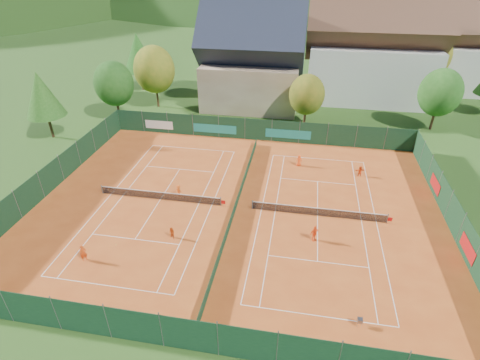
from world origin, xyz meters
name	(u,v)px	position (x,y,z in m)	size (l,w,h in m)	color
ground	(237,207)	(0.00, 0.00, -0.02)	(600.00, 600.00, 0.00)	#264B17
clay_pad	(237,207)	(0.00, 0.00, 0.01)	(40.00, 32.00, 0.01)	#BB4C1B
court_markings_left	(161,199)	(-8.00, 0.00, 0.01)	(11.03, 23.83, 0.00)	white
court_markings_right	(318,216)	(8.00, 0.00, 0.01)	(11.03, 23.83, 0.00)	white
tennis_net_left	(161,195)	(-7.85, 0.00, 0.51)	(13.30, 0.10, 1.02)	#59595B
tennis_net_right	(320,212)	(8.15, 0.00, 0.51)	(13.30, 0.10, 1.02)	#59595B
court_divider	(236,203)	(0.00, 0.00, 0.50)	(0.03, 28.80, 1.00)	#12321E
fence_north	(255,130)	(-0.46, 15.99, 1.47)	(40.00, 0.10, 3.00)	#133620
fence_south	(189,335)	(0.00, -16.00, 1.50)	(40.00, 0.04, 3.00)	#143721
fence_west	(51,177)	(-20.00, 0.00, 1.50)	(0.04, 32.00, 3.00)	#12321C
fence_east	(454,216)	(20.00, 0.05, 1.48)	(0.09, 32.00, 3.00)	#12321B
chalet	(252,64)	(-3.00, 30.00, 6.62)	(16.20, 12.00, 16.00)	#CFB392
hotel_block_a	(372,55)	(16.00, 36.00, 7.38)	(21.60, 11.00, 17.25)	silver
hotel_block_b	(447,52)	(30.00, 44.00, 6.62)	(17.28, 10.00, 15.50)	silver
tree_west_front	(114,84)	(-22.00, 20.00, 5.39)	(5.72, 5.72, 8.69)	#412B17
tree_west_mid	(154,70)	(-18.00, 26.00, 6.07)	(6.44, 6.44, 9.78)	#4B321A
tree_west_back	(138,52)	(-24.00, 34.00, 6.74)	(5.60, 5.60, 10.00)	#4D2E1B
tree_center	(307,95)	(6.00, 22.00, 4.72)	(5.01, 5.01, 7.60)	#462919
tree_east_front	(440,93)	(24.00, 24.00, 5.39)	(5.72, 5.72, 8.69)	#442918
tree_west_side	(42,94)	(-28.00, 12.00, 6.06)	(5.04, 5.04, 9.00)	#422B17
tree_east_back	(429,56)	(26.00, 40.00, 6.74)	(7.15, 7.15, 10.86)	#473119
mountain_backdrop	(342,60)	(28.54, 233.48, -39.64)	(820.00, 530.00, 242.00)	black
ball_hopper	(360,320)	(10.78, -12.23, 0.56)	(0.34, 0.34, 0.80)	slate
loose_ball_0	(116,245)	(-9.31, -7.42, 0.03)	(0.07, 0.07, 0.07)	#CCD833
loose_ball_1	(284,311)	(5.63, -11.88, 0.03)	(0.07, 0.07, 0.07)	#CCD833
player_left_near	(83,253)	(-11.00, -9.58, 0.76)	(0.55, 0.36, 1.52)	#CB4312
player_left_mid	(172,233)	(-4.77, -5.69, 0.60)	(0.59, 0.46, 1.21)	#D14A12
player_left_far	(179,191)	(-6.31, 0.98, 0.64)	(0.83, 0.48, 1.29)	#F05715
player_right_near	(314,233)	(7.65, -3.75, 0.79)	(0.93, 0.39, 1.58)	#F54D15
player_right_far_a	(299,160)	(5.76, 9.72, 0.72)	(0.70, 0.46, 1.44)	#FF5116
player_right_far_b	(360,171)	(12.68, 8.49, 0.64)	(1.19, 0.38, 1.28)	#E24814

